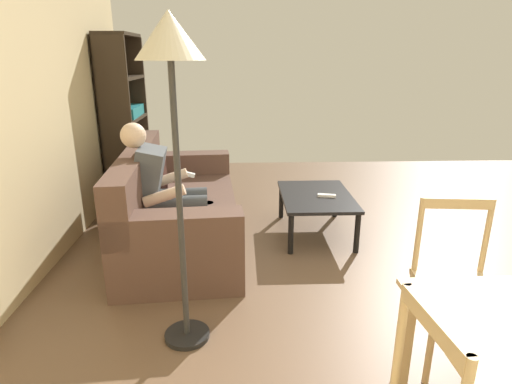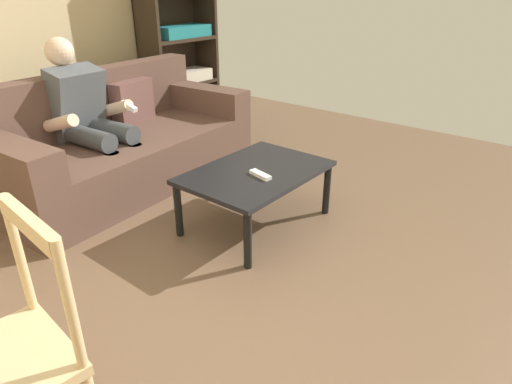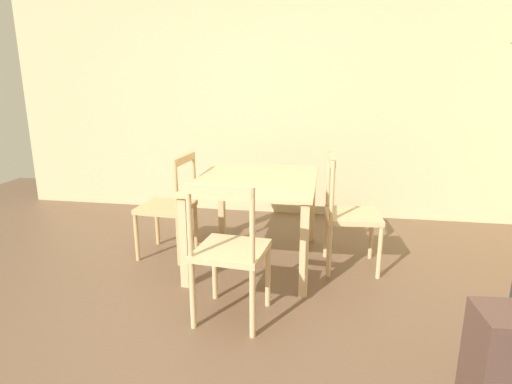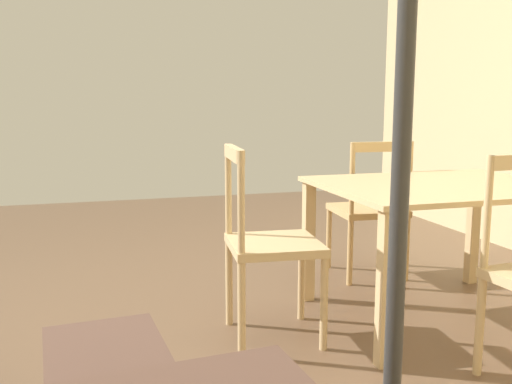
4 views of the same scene
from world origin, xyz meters
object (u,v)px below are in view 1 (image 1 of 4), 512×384
at_px(coffee_table, 316,199).
at_px(person_lounging, 164,188).
at_px(tv_remote, 327,195).
at_px(couch, 175,209).
at_px(dining_chair_facing_couch, 457,287).
at_px(floor_lamp, 171,71).
at_px(bookshelf, 125,130).

bearing_deg(coffee_table, person_lounging, 103.35).
xyz_separation_m(person_lounging, tv_remote, (0.27, -1.48, -0.18)).
bearing_deg(couch, dining_chair_facing_couch, -133.24).
bearing_deg(tv_remote, couch, -75.77).
relative_size(person_lounging, coffee_table, 1.20).
bearing_deg(dining_chair_facing_couch, tv_remote, 12.25).
bearing_deg(dining_chair_facing_couch, coffee_table, 14.44).
height_order(coffee_table, floor_lamp, floor_lamp).
relative_size(bookshelf, dining_chair_facing_couch, 2.07).
bearing_deg(coffee_table, dining_chair_facing_couch, -165.56).
height_order(bookshelf, floor_lamp, bookshelf).
relative_size(coffee_table, tv_remote, 5.65).
distance_m(tv_remote, floor_lamp, 2.25).
xyz_separation_m(couch, floor_lamp, (-1.47, -0.27, 1.29)).
bearing_deg(couch, coffee_table, -85.49).
xyz_separation_m(couch, bookshelf, (1.39, 0.78, 0.51)).
xyz_separation_m(tv_remote, dining_chair_facing_couch, (-1.74, -0.38, 0.05)).
height_order(person_lounging, floor_lamp, floor_lamp).
bearing_deg(tv_remote, dining_chair_facing_couch, 24.78).
height_order(couch, floor_lamp, floor_lamp).
height_order(person_lounging, dining_chair_facing_couch, person_lounging).
bearing_deg(couch, floor_lamp, -169.54).
height_order(tv_remote, bookshelf, bookshelf).
height_order(couch, dining_chair_facing_couch, dining_chair_facing_couch).
bearing_deg(person_lounging, dining_chair_facing_couch, -128.54).
distance_m(couch, floor_lamp, 1.98).
relative_size(coffee_table, dining_chair_facing_couch, 1.04).
relative_size(coffee_table, floor_lamp, 0.51).
bearing_deg(dining_chair_facing_couch, person_lounging, 51.46).
bearing_deg(bookshelf, couch, -150.85).
xyz_separation_m(dining_chair_facing_couch, floor_lamp, (0.23, 1.54, 1.14)).
height_order(tv_remote, dining_chair_facing_couch, dining_chair_facing_couch).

